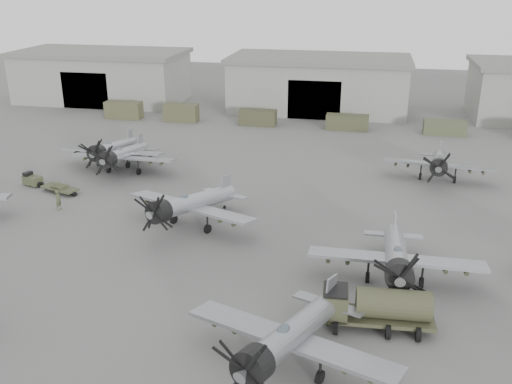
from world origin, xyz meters
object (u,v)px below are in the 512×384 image
fuel_tanker (376,306)px  tug_trailer (43,183)px  aircraft_near_1 (288,338)px  ground_crew (58,200)px  aircraft_mid_2 (397,257)px  aircraft_far_0 (122,155)px  aircraft_mid_1 (188,204)px  aircraft_extra_648 (111,149)px  aircraft_far_1 (439,163)px

fuel_tanker → tug_trailer: size_ratio=1.00×
aircraft_near_1 → ground_crew: (-25.01, 19.33, -1.35)m
aircraft_mid_2 → aircraft_far_0: aircraft_mid_2 is taller
aircraft_mid_1 → fuel_tanker: bearing=-15.6°
aircraft_extra_648 → tug_trailer: size_ratio=1.66×
aircraft_far_1 → aircraft_mid_2: bearing=-95.2°
fuel_tanker → ground_crew: fuel_tanker is taller
aircraft_mid_1 → aircraft_far_0: bearing=154.2°
aircraft_far_1 → fuel_tanker: (-6.48, -29.13, -0.60)m
aircraft_far_0 → aircraft_far_1: aircraft_far_0 is taller
tug_trailer → aircraft_mid_2: bearing=-1.1°
aircraft_extra_648 → ground_crew: aircraft_extra_648 is taller
aircraft_mid_2 → ground_crew: bearing=165.1°
aircraft_mid_1 → ground_crew: (-13.58, 1.67, -1.32)m
aircraft_far_1 → ground_crew: bearing=-150.0°
aircraft_mid_1 → aircraft_mid_2: aircraft_mid_1 is taller
aircraft_near_1 → aircraft_far_1: 36.49m
aircraft_far_1 → ground_crew: (-36.33, -15.36, -1.18)m
aircraft_near_1 → fuel_tanker: size_ratio=1.78×
aircraft_near_1 → tug_trailer: (-29.69, 24.34, -1.80)m
fuel_tanker → tug_trailer: fuel_tanker is taller
aircraft_near_1 → aircraft_mid_2: 12.71m
aircraft_near_1 → aircraft_far_1: aircraft_near_1 is taller
aircraft_near_1 → aircraft_far_0: bearing=147.1°
aircraft_near_1 → fuel_tanker: aircraft_near_1 is taller
aircraft_mid_2 → aircraft_extra_648: size_ratio=1.05×
aircraft_near_1 → aircraft_far_1: size_ratio=1.07×
aircraft_mid_1 → tug_trailer: aircraft_mid_1 is taller
ground_crew → aircraft_far_0: bearing=-0.7°
aircraft_far_1 → aircraft_far_0: bearing=-165.7°
aircraft_far_0 → tug_trailer: aircraft_far_0 is taller
aircraft_mid_2 → tug_trailer: (-35.87, 13.24, -1.77)m
aircraft_mid_1 → fuel_tanker: size_ratio=1.75×
aircraft_far_0 → aircraft_extra_648: 2.94m
aircraft_mid_2 → fuel_tanker: bearing=-103.6°
ground_crew → aircraft_near_1: bearing=-119.4°
aircraft_far_1 → ground_crew: aircraft_far_1 is taller
aircraft_mid_1 → aircraft_far_0: 17.30m
aircraft_mid_2 → aircraft_far_1: aircraft_mid_2 is taller
ground_crew → aircraft_mid_1: bearing=-88.7°
aircraft_near_1 → aircraft_far_0: size_ratio=1.07×
aircraft_extra_648 → tug_trailer: bearing=-118.1°
aircraft_far_1 → tug_trailer: size_ratio=1.66×
tug_trailer → aircraft_extra_648: bearing=80.9°
fuel_tanker → aircraft_mid_2: bearing=73.3°
aircraft_far_0 → aircraft_extra_648: (-2.15, 2.00, 0.00)m
aircraft_far_0 → aircraft_far_1: size_ratio=1.00×
aircraft_far_1 → fuel_tanker: bearing=-95.4°
tug_trailer → ground_crew: size_ratio=3.64×
aircraft_extra_648 → fuel_tanker: size_ratio=1.67×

